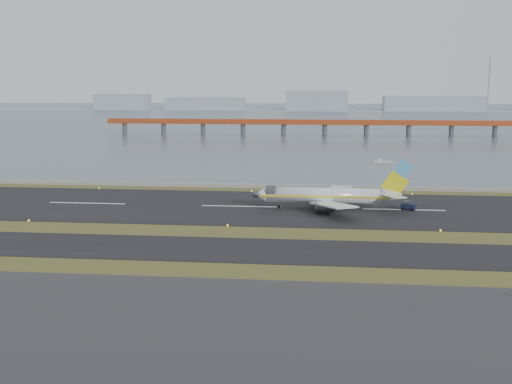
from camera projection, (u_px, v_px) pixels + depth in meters
ground at (222, 234)px, 131.23m from camera, size 1000.00×1000.00×0.00m
apron_strip at (149, 339)px, 77.32m from camera, size 1000.00×50.00×0.10m
taxiway_strip at (212, 249)px, 119.47m from camera, size 1000.00×18.00×0.10m
runway_strip at (241, 207)px, 160.63m from camera, size 1000.00×45.00×0.10m
seawall at (254, 186)px, 189.95m from camera, size 1000.00×2.50×1.00m
bay_water at (303, 117)px, 582.04m from camera, size 1400.00×800.00×1.30m
red_pier at (325, 124)px, 372.87m from camera, size 260.00×5.00×10.20m
far_shoreline at (320, 105)px, 736.37m from camera, size 1400.00×80.00×60.50m
airliner at (330, 196)px, 156.44m from camera, size 38.52×32.89×12.80m
pushback_tug at (408, 206)px, 156.02m from camera, size 3.86×3.05×2.17m
workboat_near at (383, 162)px, 247.98m from camera, size 7.33×2.50×1.76m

